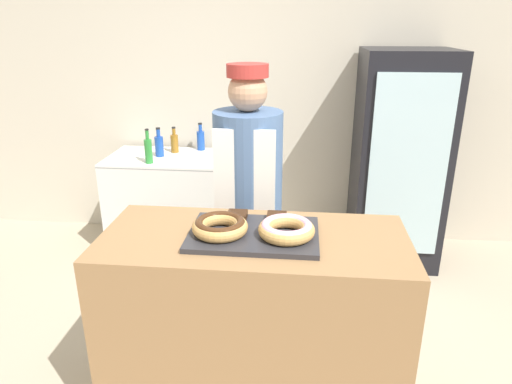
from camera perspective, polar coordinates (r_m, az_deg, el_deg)
The scene contains 14 objects.
wall_back at distance 4.04m, azimuth 3.00°, elevation 12.81°, with size 8.00×0.06×2.70m.
display_counter at distance 2.34m, azimuth -0.26°, elevation -16.30°, with size 1.41×0.63×0.97m.
serving_tray at distance 2.08m, azimuth -0.28°, elevation -5.29°, with size 0.59×0.40×0.02m.
donut_chocolate_glaze at distance 2.05m, azimuth -4.52°, elevation -4.21°, with size 0.25×0.25×0.07m.
donut_light_glaze at distance 2.03m, azimuth 3.84°, elevation -4.58°, with size 0.25×0.25×0.07m.
brownie_back_left at distance 2.21m, azimuth -2.37°, elevation -2.95°, with size 0.09×0.09×0.03m.
brownie_back_right at distance 2.19m, azimuth 2.60°, elevation -3.15°, with size 0.09×0.09×0.03m.
baker_person at distance 2.73m, azimuth -0.97°, elevation -1.25°, with size 0.40×0.40×1.68m.
beverage_fridge at distance 3.82m, azimuth 17.37°, elevation 3.84°, with size 0.68×0.68×1.70m.
chest_freezer at distance 4.05m, azimuth -10.34°, elevation -1.18°, with size 1.04×0.62×0.83m.
bottle_blue at distance 4.06m, azimuth -6.92°, elevation 6.53°, with size 0.07×0.07×0.24m.
bottle_green at distance 3.73m, azimuth -13.30°, elevation 5.14°, with size 0.06×0.06×0.28m.
bottle_blue_b at distance 3.92m, azimuth -12.01°, elevation 5.74°, with size 0.07×0.07×0.24m.
bottle_amber at distance 4.01m, azimuth -10.15°, elevation 6.10°, with size 0.06×0.06×0.22m.
Camera 1 is at (0.20, -1.86, 1.89)m, focal length 32.00 mm.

